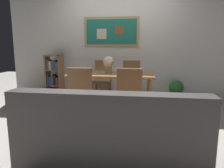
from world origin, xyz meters
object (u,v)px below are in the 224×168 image
(dining_table, at_px, (112,78))
(leather_couch, at_px, (111,138))
(dining_chair_near_right, at_px, (130,92))
(bookshelf, at_px, (55,79))
(dining_chair_near_left, at_px, (82,91))
(potted_ivy, at_px, (176,91))
(dining_chair_far_left, at_px, (102,77))
(dining_chair_far_right, at_px, (131,77))
(tv_remote, at_px, (127,74))
(flower_vase, at_px, (109,63))

(dining_table, relative_size, leather_couch, 0.89)
(dining_chair_near_right, xyz_separation_m, bookshelf, (-1.82, 1.38, -0.05))
(dining_chair_near_left, distance_m, potted_ivy, 2.28)
(dining_chair_far_left, xyz_separation_m, dining_chair_far_right, (0.65, 0.05, 0.00))
(dining_chair_near_right, height_order, potted_ivy, dining_chair_near_right)
(dining_table, xyz_separation_m, dining_chair_far_right, (0.33, 0.79, -0.09))
(dining_chair_far_right, relative_size, bookshelf, 0.88)
(dining_chair_far_left, relative_size, bookshelf, 0.88)
(tv_remote, bearing_deg, potted_ivy, 41.55)
(leather_couch, relative_size, bookshelf, 1.74)
(dining_chair_far_right, height_order, flower_vase, flower_vase)
(leather_couch, bearing_deg, dining_chair_near_left, 118.96)
(dining_chair_far_right, relative_size, potted_ivy, 1.61)
(leather_couch, height_order, flower_vase, flower_vase)
(dining_chair_far_right, bearing_deg, dining_chair_far_left, -175.38)
(dining_chair_near_right, distance_m, leather_couch, 1.22)
(dining_table, bearing_deg, flower_vase, -174.76)
(dining_chair_far_right, xyz_separation_m, potted_ivy, (0.99, -0.06, -0.28))
(dining_chair_near_left, height_order, tv_remote, dining_chair_near_left)
(dining_chair_far_left, bearing_deg, leather_couch, -77.31)
(bookshelf, bearing_deg, dining_chair_near_right, -37.18)
(dining_chair_far_left, bearing_deg, tv_remote, -55.05)
(leather_couch, xyz_separation_m, potted_ivy, (1.04, 2.68, -0.05))
(dining_table, height_order, flower_vase, flower_vase)
(dining_chair_near_left, bearing_deg, dining_table, 65.42)
(bookshelf, xyz_separation_m, flower_vase, (1.36, -0.63, 0.42))
(dining_chair_near_right, xyz_separation_m, leather_couch, (-0.11, -1.19, -0.23))
(dining_chair_far_right, bearing_deg, leather_couch, -90.95)
(dining_chair_near_left, xyz_separation_m, leather_couch, (0.64, -1.16, -0.23))
(leather_couch, distance_m, flower_vase, 2.06)
(dining_chair_near_left, bearing_deg, potted_ivy, 42.09)
(potted_ivy, bearing_deg, dining_chair_near_right, -121.92)
(tv_remote, bearing_deg, dining_table, 151.46)
(potted_ivy, bearing_deg, dining_table, -151.11)
(leather_couch, relative_size, flower_vase, 5.60)
(dining_chair_near_left, bearing_deg, leather_couch, -61.04)
(dining_chair_near_left, bearing_deg, dining_chair_near_right, 2.46)
(potted_ivy, relative_size, flower_vase, 1.75)
(dining_table, distance_m, flower_vase, 0.29)
(bookshelf, relative_size, tv_remote, 6.57)
(dining_table, distance_m, dining_chair_far_left, 0.81)
(dining_table, height_order, bookshelf, bookshelf)
(leather_couch, bearing_deg, dining_chair_far_left, 102.69)
(leather_couch, bearing_deg, dining_table, 98.20)
(dining_chair_far_right, distance_m, potted_ivy, 1.03)
(dining_chair_near_right, relative_size, dining_chair_far_right, 1.00)
(bookshelf, bearing_deg, dining_chair_far_left, 6.02)
(dining_chair_near_right, distance_m, potted_ivy, 1.77)
(dining_chair_near_right, bearing_deg, flower_vase, 121.08)
(leather_couch, relative_size, tv_remote, 11.40)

